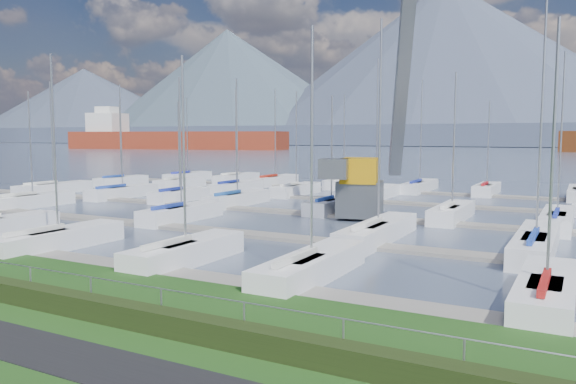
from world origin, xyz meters
The scene contains 9 objects.
path centered at (0.00, -3.00, 0.01)m, with size 160.00×2.00×0.04m, color black.
water centered at (0.00, 260.00, -0.40)m, with size 800.00×540.00×0.20m, color #485369.
hedge centered at (0.00, -0.40, 0.35)m, with size 80.00×0.70×0.70m, color black.
fence centered at (0.00, 0.00, 1.20)m, with size 0.04×0.04×80.00m, color #95999D.
foothill centered at (0.00, 330.00, 6.00)m, with size 900.00×80.00×12.00m, color #465066.
docks centered at (0.00, 26.00, -0.22)m, with size 90.00×41.60×0.25m.
crane centered at (-0.90, 27.07, 5.33)m, with size 6.96×13.14×22.35m.
cargo_ship_west centered at (-153.37, 184.38, 3.53)m, with size 101.76×37.14×21.50m.
sailboat_fleet centered at (-1.50, 29.14, 5.43)m, with size 75.35×49.82×13.69m.
Camera 1 is at (13.29, -12.93, 5.86)m, focal length 35.00 mm.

